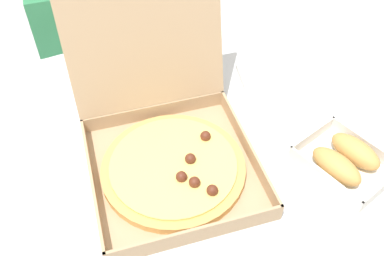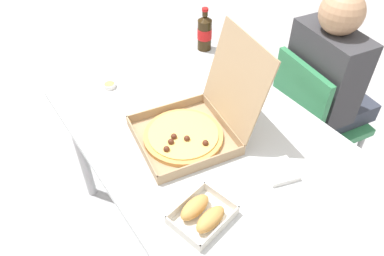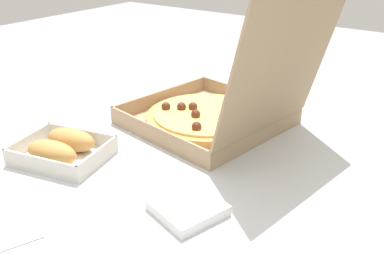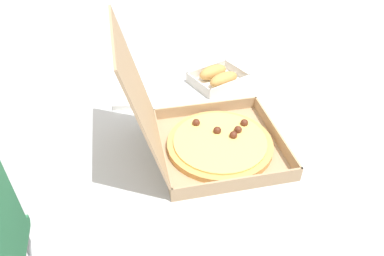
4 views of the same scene
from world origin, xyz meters
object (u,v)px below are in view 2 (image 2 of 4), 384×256
object	(u,v)px
cola_bottle	(205,32)
napkin_pile	(280,171)
bread_side_box	(203,214)
dipping_sauce_cup	(110,85)
chair	(311,117)
diner_person	(330,82)
pizza_box_open	(192,126)

from	to	relation	value
cola_bottle	napkin_pile	world-z (taller)	cola_bottle
bread_side_box	dipping_sauce_cup	xyz separation A→B (m)	(-0.81, 0.06, -0.01)
chair	diner_person	size ratio (longest dim) A/B	0.72
diner_person	cola_bottle	world-z (taller)	diner_person
bread_side_box	cola_bottle	xyz separation A→B (m)	(-0.85, 0.62, 0.07)
pizza_box_open	bread_side_box	world-z (taller)	pizza_box_open
chair	napkin_pile	world-z (taller)	chair
diner_person	pizza_box_open	world-z (taller)	diner_person
cola_bottle	napkin_pile	size ratio (longest dim) A/B	2.04
diner_person	dipping_sauce_cup	bearing A→B (deg)	-119.07
chair	dipping_sauce_cup	bearing A→B (deg)	-120.24
bread_side_box	cola_bottle	size ratio (longest dim) A/B	0.98
napkin_pile	dipping_sauce_cup	world-z (taller)	same
pizza_box_open	cola_bottle	world-z (taller)	pizza_box_open
bread_side_box	dipping_sauce_cup	bearing A→B (deg)	175.89
napkin_pile	diner_person	bearing A→B (deg)	115.39
dipping_sauce_cup	diner_person	bearing A→B (deg)	60.93
cola_bottle	bread_side_box	bearing A→B (deg)	-36.06
pizza_box_open	napkin_pile	size ratio (longest dim) A/B	4.48
cola_bottle	napkin_pile	distance (m)	0.89
diner_person	bread_side_box	bearing A→B (deg)	-72.80
diner_person	dipping_sauce_cup	xyz separation A→B (m)	(-0.51, -0.92, 0.05)
chair	napkin_pile	xyz separation A→B (m)	(0.31, -0.58, 0.26)
diner_person	cola_bottle	size ratio (longest dim) A/B	5.14
chair	cola_bottle	world-z (taller)	cola_bottle
pizza_box_open	chair	bearing A→B (deg)	88.24
chair	cola_bottle	distance (m)	0.70
pizza_box_open	diner_person	bearing A→B (deg)	87.74
chair	pizza_box_open	world-z (taller)	pizza_box_open
chair	napkin_pile	bearing A→B (deg)	-61.80
napkin_pile	dipping_sauce_cup	size ratio (longest dim) A/B	1.96
bread_side_box	pizza_box_open	bearing A→B (deg)	150.35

